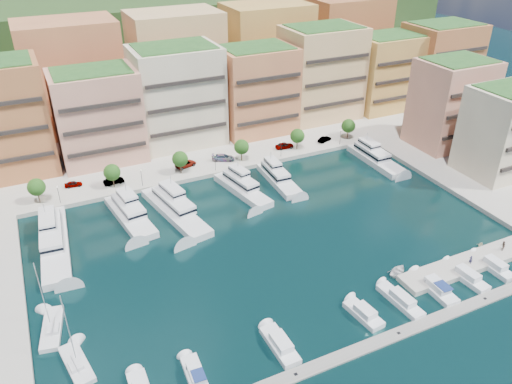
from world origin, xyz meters
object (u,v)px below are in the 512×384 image
cruiser_6 (401,301)px  car_3 (223,157)px  car_2 (186,164)px  cruiser_3 (280,345)px  cruiser_8 (466,277)px  tree_3 (242,147)px  yacht_0 (54,239)px  yacht_6 (374,157)px  person_0 (471,260)px  lamppost_1 (141,175)px  tender_3 (481,244)px  car_0 (73,184)px  tree_2 (180,159)px  cruiser_9 (493,267)px  sailboat_0 (77,365)px  sailboat_1 (52,329)px  tree_4 (297,136)px  yacht_1 (129,214)px  yacht_2 (174,208)px  car_5 (325,139)px  yacht_3 (241,187)px  tender_0 (398,271)px  car_1 (114,181)px  tree_0 (36,187)px  car_4 (284,145)px  cruiser_5 (364,314)px  cruiser_7 (435,288)px  tree_1 (112,172)px  cruiser_1 (196,376)px  yacht_4 (278,178)px  lamppost_4 (341,135)px  lamppost_3 (281,147)px  lamppost_0 (58,192)px  person_1 (503,246)px

cruiser_6 → car_3: (-6.98, 60.15, 1.27)m
car_2 → car_3: (9.67, -0.71, 0.07)m
cruiser_3 → cruiser_8: same height
tree_3 → yacht_0: size_ratio=0.22×
yacht_6 → person_0: (-11.16, -42.84, 0.64)m
lamppost_1 → person_0: (46.08, -53.73, -1.98)m
tender_3 → car_0: (-67.56, 56.21, 1.23)m
tree_2 → yacht_6: tree_2 is taller
tree_2 → cruiser_8: (33.14, -58.10, -4.20)m
cruiser_9 → sailboat_0: sailboat_0 is taller
car_0 → sailboat_1: bearing=174.6°
tree_4 → yacht_1: bearing=-164.5°
yacht_2 → car_5: yacht_2 is taller
tree_4 → yacht_3: tree_4 is taller
tender_0 → tree_2: bearing=-0.2°
car_2 → cruiser_9: bearing=-164.4°
yacht_3 → sailboat_1: sailboat_1 is taller
car_1 → tree_0: bearing=91.6°
car_0 → car_4: 53.66m
yacht_6 → sailboat_1: (-80.96, -26.76, -0.90)m
lamppost_1 → tree_3: bearing=5.1°
yacht_2 → tender_0: yacht_2 is taller
tree_4 → car_3: size_ratio=1.00×
cruiser_5 → person_0: 24.76m
tree_4 → yacht_6: (15.24, -13.18, -3.53)m
car_0 → car_5: 65.64m
cruiser_7 → car_5: car_5 is taller
yacht_3 → tender_3: 51.28m
tree_1 → cruiser_6: bearing=-59.1°
cruiser_8 → cruiser_1: bearing=-180.0°
tree_4 → car_1: size_ratio=1.22×
yacht_4 → car_2: bearing=139.7°
lamppost_1 → cruiser_8: 70.61m
lamppost_4 → yacht_3: size_ratio=0.23×
lamppost_4 → yacht_2: yacht_2 is taller
lamppost_4 → cruiser_7: size_ratio=0.46×
tree_3 → cruiser_5: bearing=-94.5°
tree_4 → lamppost_4: tree_4 is taller
yacht_2 → cruiser_8: (39.65, -42.98, -0.66)m
lamppost_3 → yacht_3: (-15.85, -10.52, -2.62)m
yacht_4 → tree_2: bearing=148.2°
yacht_3 → cruiser_5: (1.29, -45.26, -0.66)m
yacht_6 → tender_0: yacht_6 is taller
yacht_4 → person_0: size_ratio=10.09×
lamppost_4 → cruiser_3: size_ratio=0.51×
lamppost_0 → tender_0: (51.55, -49.34, -3.40)m
car_4 → tender_0: bearing=179.1°
tree_0 → yacht_2: 29.85m
tree_4 → tender_3: 53.40m
sailboat_0 → person_1: bearing=-5.1°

